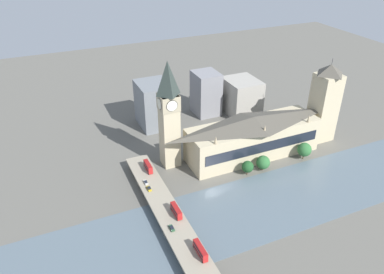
# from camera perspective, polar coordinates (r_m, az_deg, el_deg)

# --- Properties ---
(ground_plane) EXTENTS (600.00, 600.00, 0.00)m
(ground_plane) POSITION_cam_1_polar(r_m,az_deg,el_deg) (238.79, 9.36, -4.88)
(ground_plane) COLOR #605E56
(river_water) EXTENTS (50.19, 360.00, 0.30)m
(river_water) POSITION_cam_1_polar(r_m,az_deg,el_deg) (218.98, 13.72, -9.06)
(river_water) COLOR slate
(river_water) RESTS_ON ground_plane
(parliament_hall) EXTENTS (25.63, 88.06, 28.14)m
(parliament_hall) POSITION_cam_1_polar(r_m,az_deg,el_deg) (246.08, 9.29, 0.13)
(parliament_hall) COLOR #C1B28E
(parliament_hall) RESTS_ON ground_plane
(clock_tower) EXTENTS (11.77, 11.77, 68.37)m
(clock_tower) POSITION_cam_1_polar(r_m,az_deg,el_deg) (223.31, -3.54, 3.58)
(clock_tower) COLOR #C1B28E
(clock_tower) RESTS_ON ground_plane
(victoria_tower) EXTENTS (15.22, 15.22, 58.69)m
(victoria_tower) POSITION_cam_1_polar(r_m,az_deg,el_deg) (272.25, 19.51, 4.94)
(victoria_tower) COLOR #C1B28E
(victoria_tower) RESTS_ON ground_plane
(road_bridge) EXTENTS (132.38, 13.69, 5.85)m
(road_bridge) POSITION_cam_1_polar(r_m,az_deg,el_deg) (190.20, -2.66, -13.32)
(road_bridge) COLOR gray
(road_bridge) RESTS_ON ground_plane
(double_decker_bus_lead) EXTENTS (10.44, 2.62, 4.79)m
(double_decker_bus_lead) POSITION_cam_1_polar(r_m,az_deg,el_deg) (192.60, -2.42, -11.13)
(double_decker_bus_lead) COLOR red
(double_decker_bus_lead) RESTS_ON road_bridge
(double_decker_bus_mid) EXTENTS (11.22, 2.55, 4.74)m
(double_decker_bus_mid) POSITION_cam_1_polar(r_m,az_deg,el_deg) (173.71, 1.29, -16.84)
(double_decker_bus_mid) COLOR red
(double_decker_bus_mid) RESTS_ON road_bridge
(double_decker_bus_rear) EXTENTS (10.45, 2.60, 4.86)m
(double_decker_bus_rear) POSITION_cam_1_polar(r_m,az_deg,el_deg) (224.84, -6.71, -4.47)
(double_decker_bus_rear) COLOR red
(double_decker_bus_rear) RESTS_ON road_bridge
(car_northbound_lead) EXTENTS (4.49, 1.77, 1.24)m
(car_northbound_lead) POSITION_cam_1_polar(r_m,az_deg,el_deg) (215.70, -7.06, -6.86)
(car_northbound_lead) COLOR silver
(car_northbound_lead) RESTS_ON road_bridge
(car_northbound_mid) EXTENTS (4.72, 1.86, 1.50)m
(car_northbound_mid) POSITION_cam_1_polar(r_m,az_deg,el_deg) (210.74, -6.57, -7.79)
(car_northbound_mid) COLOR gold
(car_northbound_mid) RESTS_ON road_bridge
(car_southbound_lead) EXTENTS (4.54, 1.86, 1.37)m
(car_southbound_lead) POSITION_cam_1_polar(r_m,az_deg,el_deg) (186.39, -3.11, -13.68)
(car_southbound_lead) COLOR #2D5638
(car_southbound_lead) RESTS_ON road_bridge
(city_block_west) EXTENTS (28.51, 24.69, 27.85)m
(city_block_west) POSITION_cam_1_polar(r_m,az_deg,el_deg) (302.01, 7.52, 6.14)
(city_block_west) COLOR #A39E93
(city_block_west) RESTS_ON ground_plane
(city_block_center) EXTENTS (21.47, 18.73, 34.22)m
(city_block_center) POSITION_cam_1_polar(r_m,az_deg,el_deg) (297.57, 2.14, 6.68)
(city_block_center) COLOR gray
(city_block_center) RESTS_ON ground_plane
(city_block_east) EXTENTS (28.26, 22.94, 33.50)m
(city_block_east) POSITION_cam_1_polar(r_m,az_deg,el_deg) (280.59, -5.79, 4.95)
(city_block_east) COLOR slate
(city_block_east) RESTS_ON ground_plane
(tree_embankment_near) EXTENTS (9.12, 9.12, 11.61)m
(tree_embankment_near) POSITION_cam_1_polar(r_m,az_deg,el_deg) (252.56, 16.76, -1.85)
(tree_embankment_near) COLOR brown
(tree_embankment_near) RESTS_ON ground_plane
(tree_embankment_mid) EXTENTS (7.36, 7.36, 9.38)m
(tree_embankment_mid) POSITION_cam_1_polar(r_m,az_deg,el_deg) (230.48, 8.48, -4.50)
(tree_embankment_mid) COLOR brown
(tree_embankment_mid) RESTS_ON ground_plane
(tree_embankment_far) EXTENTS (8.61, 8.61, 10.08)m
(tree_embankment_far) POSITION_cam_1_polar(r_m,az_deg,el_deg) (235.88, 10.78, -3.82)
(tree_embankment_far) COLOR brown
(tree_embankment_far) RESTS_ON ground_plane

